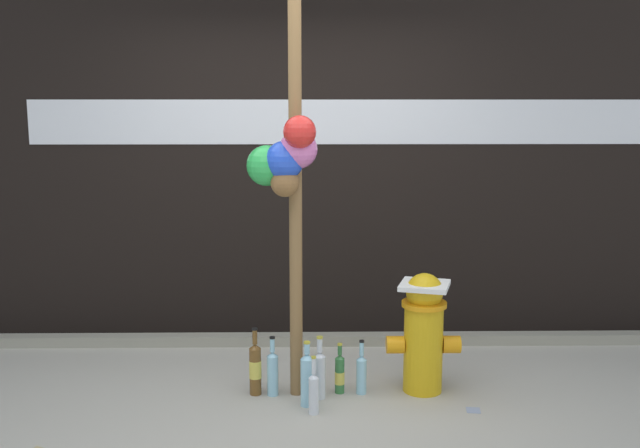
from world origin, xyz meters
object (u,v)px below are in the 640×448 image
at_px(bottle_1, 273,372).
at_px(bottle_2, 314,392).
at_px(memorial_post, 288,133).
at_px(fire_hydrant, 424,330).
at_px(bottle_0, 320,373).
at_px(bottle_5, 361,373).
at_px(bottle_6, 340,374).
at_px(bottle_3, 255,368).
at_px(bottle_4, 307,378).

distance_m(bottle_1, bottle_2, 0.38).
relative_size(memorial_post, fire_hydrant, 3.73).
height_order(bottle_0, bottle_5, bottle_0).
bearing_deg(bottle_1, bottle_6, 4.10).
distance_m(bottle_2, bottle_3, 0.47).
bearing_deg(bottle_3, bottle_6, 1.60).
xyz_separation_m(memorial_post, bottle_2, (0.15, -0.26, -1.51)).
relative_size(bottle_2, bottle_4, 0.87).
xyz_separation_m(bottle_0, bottle_1, (-0.30, 0.05, -0.01)).
xyz_separation_m(fire_hydrant, bottle_6, (-0.53, -0.03, -0.27)).
distance_m(bottle_0, bottle_4, 0.14).
xyz_separation_m(bottle_0, bottle_4, (-0.08, -0.11, 0.01)).
bearing_deg(bottle_0, bottle_4, -125.34).
height_order(fire_hydrant, bottle_3, fire_hydrant).
height_order(bottle_1, bottle_6, bottle_1).
height_order(memorial_post, bottle_3, memorial_post).
height_order(fire_hydrant, bottle_1, fire_hydrant).
xyz_separation_m(memorial_post, bottle_1, (-0.11, 0.02, -1.49)).
distance_m(bottle_1, bottle_6, 0.42).
bearing_deg(bottle_4, bottle_3, 151.09).
xyz_separation_m(bottle_3, bottle_4, (0.33, -0.18, 0.00)).
bearing_deg(bottle_4, bottle_0, 54.66).
bearing_deg(bottle_5, memorial_post, -175.15).
height_order(bottle_1, bottle_2, bottle_1).
xyz_separation_m(bottle_4, bottle_6, (0.21, 0.20, -0.05)).
height_order(fire_hydrant, bottle_6, fire_hydrant).
bearing_deg(bottle_6, fire_hydrant, 3.01).
bearing_deg(bottle_1, bottle_4, -37.25).
relative_size(bottle_3, bottle_4, 1.07).
bearing_deg(fire_hydrant, bottle_4, -163.17).
bearing_deg(fire_hydrant, bottle_3, -177.69).
distance_m(bottle_2, bottle_5, 0.42).
distance_m(bottle_0, bottle_6, 0.16).
bearing_deg(bottle_5, bottle_1, -178.28).
bearing_deg(fire_hydrant, bottle_6, -176.99).
bearing_deg(bottle_3, fire_hydrant, 2.31).
height_order(bottle_0, bottle_3, bottle_3).
relative_size(bottle_0, bottle_5, 1.14).
height_order(bottle_2, bottle_5, bottle_2).
relative_size(bottle_0, bottle_6, 1.23).
xyz_separation_m(fire_hydrant, bottle_0, (-0.66, -0.11, -0.24)).
height_order(bottle_4, bottle_6, bottle_4).
xyz_separation_m(fire_hydrant, bottle_1, (-0.95, -0.06, -0.25)).
relative_size(bottle_1, bottle_2, 1.08).
bearing_deg(bottle_4, memorial_post, 127.91).
height_order(bottle_0, bottle_4, bottle_4).
relative_size(memorial_post, bottle_2, 8.10).
relative_size(fire_hydrant, bottle_6, 2.36).
bearing_deg(fire_hydrant, bottle_1, -176.50).
height_order(fire_hydrant, bottle_4, fire_hydrant).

